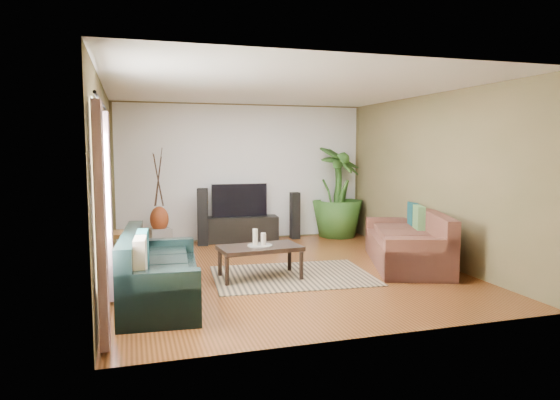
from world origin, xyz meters
name	(u,v)px	position (x,y,z in m)	size (l,w,h in m)	color
floor	(284,271)	(0.00, 0.00, 0.00)	(5.50, 5.50, 0.00)	brown
ceiling	(284,88)	(0.00, 0.00, 2.70)	(5.50, 5.50, 0.00)	white
wall_back	(243,172)	(0.00, 2.75, 1.35)	(5.00, 5.00, 0.00)	brown
wall_front	(370,200)	(0.00, -2.75, 1.35)	(5.00, 5.00, 0.00)	brown
wall_left	(104,185)	(-2.50, 0.00, 1.35)	(5.50, 5.50, 0.00)	brown
wall_right	(431,178)	(2.50, 0.00, 1.35)	(5.50, 5.50, 0.00)	brown
backwall_panel	(243,172)	(0.00, 2.74, 1.35)	(4.90, 4.90, 0.00)	white
window_pane	(99,191)	(-2.48, -1.60, 1.40)	(1.80, 1.80, 0.00)	white
curtain_near	(101,226)	(-2.43, -2.35, 1.15)	(0.08, 0.35, 2.20)	gray
curtain_far	(108,207)	(-2.43, -0.85, 1.15)	(0.08, 0.35, 2.20)	gray
curtain_rod	(101,102)	(-2.43, -1.60, 2.30)	(0.03, 0.03, 1.90)	black
sofa_left	(160,267)	(-1.86, -1.02, 0.42)	(1.99, 0.85, 0.85)	black
sofa_right	(406,238)	(1.97, -0.16, 0.42)	(2.23, 1.00, 0.85)	brown
area_rug	(292,276)	(0.03, -0.33, 0.01)	(2.25, 1.59, 0.01)	#9C825C
coffee_table	(260,262)	(-0.45, -0.30, 0.23)	(1.13, 0.62, 0.46)	black
candle_tray	(260,245)	(-0.45, -0.30, 0.47)	(0.35, 0.35, 0.02)	gray
candle_tall	(255,237)	(-0.51, -0.27, 0.59)	(0.07, 0.07, 0.23)	beige
candle_mid	(263,239)	(-0.41, -0.34, 0.57)	(0.07, 0.07, 0.17)	beige
candle_short	(264,239)	(-0.38, -0.24, 0.55)	(0.07, 0.07, 0.14)	beige
tv_stand	(240,229)	(-0.14, 2.50, 0.25)	(1.49, 0.45, 0.50)	black
television	(239,200)	(-0.14, 2.50, 0.82)	(1.09, 0.06, 0.64)	black
speaker_left	(203,217)	(-0.88, 2.33, 0.54)	(0.19, 0.22, 1.08)	black
speaker_right	(295,216)	(1.01, 2.50, 0.47)	(0.17, 0.19, 0.94)	black
potted_plant	(338,192)	(1.93, 2.47, 0.94)	(1.05, 1.05, 1.88)	#28501A
plant_pot	(337,230)	(1.93, 2.47, 0.13)	(0.35, 0.35, 0.27)	black
pedestal	(160,238)	(-1.68, 2.28, 0.18)	(0.37, 0.37, 0.37)	gray
vase	(159,219)	(-1.68, 2.28, 0.54)	(0.34, 0.34, 0.47)	maroon
side_table	(127,250)	(-2.25, 0.90, 0.28)	(0.52, 0.52, 0.55)	brown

